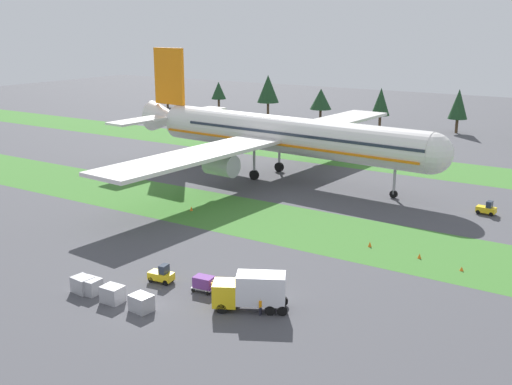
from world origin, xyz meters
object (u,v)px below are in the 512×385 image
(ground_crew_marshaller, at_px, (213,288))
(taxiway_marker_2, at_px, (191,208))
(cargo_dolly_lead, at_px, (204,283))
(cargo_dolly_second, at_px, (230,288))
(uld_container_2, at_px, (113,294))
(taxiway_marker_0, at_px, (419,256))
(uld_container_1, at_px, (90,286))
(taxiway_marker_1, at_px, (462,269))
(airliner, at_px, (278,134))
(catering_truck, at_px, (251,290))
(baggage_tug, at_px, (162,275))
(uld_container_3, at_px, (141,303))
(ground_crew_loader, at_px, (260,306))
(taxiway_marker_3, at_px, (370,244))
(pushback_tractor, at_px, (487,209))
(uld_container_0, at_px, (83,284))

(ground_crew_marshaller, xyz_separation_m, taxiway_marker_2, (-19.69, 21.34, -0.62))
(cargo_dolly_lead, height_order, cargo_dolly_second, same)
(uld_container_2, height_order, taxiway_marker_0, uld_container_2)
(uld_container_1, xyz_separation_m, taxiway_marker_1, (29.38, 25.72, -0.54))
(cargo_dolly_lead, bearing_deg, taxiway_marker_0, -43.91)
(airliner, bearing_deg, catering_truck, 32.16)
(baggage_tug, height_order, cargo_dolly_lead, baggage_tug)
(ground_crew_marshaller, bearing_deg, uld_container_3, -66.14)
(catering_truck, relative_size, uld_container_1, 3.61)
(cargo_dolly_lead, xyz_separation_m, taxiway_marker_1, (20.28, 19.23, -0.68))
(ground_crew_loader, xyz_separation_m, taxiway_marker_1, (12.75, 20.58, -0.71))
(uld_container_2, bearing_deg, airliner, 103.27)
(baggage_tug, distance_m, taxiway_marker_2, 25.12)
(uld_container_1, relative_size, taxiway_marker_3, 3.00)
(airliner, height_order, baggage_tug, airliner)
(cargo_dolly_lead, bearing_deg, catering_truck, -105.14)
(taxiway_marker_2, height_order, taxiway_marker_3, taxiway_marker_3)
(pushback_tractor, distance_m, ground_crew_marshaller, 45.34)
(baggage_tug, height_order, ground_crew_marshaller, baggage_tug)
(baggage_tug, relative_size, taxiway_marker_1, 5.83)
(pushback_tractor, xyz_separation_m, ground_crew_loader, (-10.25, -43.12, 0.13))
(cargo_dolly_lead, xyz_separation_m, uld_container_1, (-9.11, -6.50, -0.14))
(pushback_tractor, bearing_deg, uld_container_2, 158.18)
(pushback_tractor, distance_m, uld_container_2, 53.92)
(uld_container_2, relative_size, taxiway_marker_0, 3.48)
(taxiway_marker_0, bearing_deg, catering_truck, -113.10)
(cargo_dolly_second, relative_size, catering_truck, 0.33)
(baggage_tug, xyz_separation_m, uld_container_1, (-4.12, -5.88, -0.04))
(uld_container_1, bearing_deg, taxiway_marker_2, 108.36)
(taxiway_marker_0, relative_size, taxiway_marker_2, 0.89)
(uld_container_0, xyz_separation_m, uld_container_1, (0.92, 0.16, -0.02))
(cargo_dolly_lead, height_order, taxiway_marker_0, cargo_dolly_lead)
(cargo_dolly_second, relative_size, pushback_tractor, 0.88)
(baggage_tug, bearing_deg, cargo_dolly_second, -90.00)
(ground_crew_marshaller, distance_m, uld_container_2, 9.59)
(taxiway_marker_1, xyz_separation_m, taxiway_marker_3, (-11.24, 1.58, 0.10))
(baggage_tug, bearing_deg, uld_container_3, -162.31)
(pushback_tractor, height_order, ground_crew_marshaller, pushback_tractor)
(airliner, height_order, uld_container_2, airliner)
(uld_container_3, height_order, taxiway_marker_3, uld_container_3)
(catering_truck, relative_size, taxiway_marker_2, 11.13)
(airliner, xyz_separation_m, cargo_dolly_second, (20.74, -43.99, -6.78))
(uld_container_0, xyz_separation_m, taxiway_marker_1, (30.30, 25.88, -0.56))
(ground_crew_marshaller, height_order, uld_container_0, ground_crew_marshaller)
(pushback_tractor, xyz_separation_m, ground_crew_marshaller, (-16.24, -42.34, 0.13))
(baggage_tug, xyz_separation_m, uld_container_0, (-5.04, -6.04, -0.02))
(catering_truck, height_order, taxiway_marker_0, catering_truck)
(airliner, relative_size, ground_crew_loader, 43.08)
(airliner, height_order, ground_crew_loader, airliner)
(taxiway_marker_0, bearing_deg, cargo_dolly_second, -121.78)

